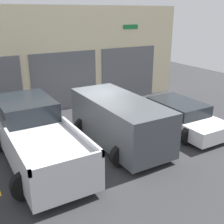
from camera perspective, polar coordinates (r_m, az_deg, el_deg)
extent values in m
plane|color=#2D2D30|center=(11.96, -3.05, -3.20)|extent=(28.00, 28.00, 0.00)
cube|color=beige|center=(14.20, -9.49, 10.65)|extent=(13.13, 0.60, 4.95)
cube|color=#595B60|center=(14.03, -9.50, 6.15)|extent=(3.33, 0.08, 2.85)
cube|color=#595B60|center=(15.70, 3.39, 7.83)|extent=(3.33, 0.08, 2.85)
cube|color=#197238|center=(15.43, 3.81, 16.89)|extent=(0.90, 0.03, 0.22)
cube|color=silver|center=(9.20, -14.54, -6.32)|extent=(1.91, 5.11, 0.97)
cube|color=#1E2328|center=(10.18, -17.18, 0.87)|extent=(1.76, 2.30, 0.63)
cube|color=silver|center=(7.77, -18.96, -7.12)|extent=(0.08, 2.81, 0.18)
cube|color=silver|center=(8.24, -6.48, -4.53)|extent=(0.08, 2.81, 0.18)
cube|color=silver|center=(6.80, -8.81, -10.21)|extent=(1.91, 0.08, 0.18)
cylinder|color=black|center=(10.60, -21.24, -5.29)|extent=(0.83, 0.22, 0.83)
cylinder|color=black|center=(10.93, -12.54, -3.62)|extent=(0.83, 0.22, 0.83)
cylinder|color=black|center=(7.83, -17.02, -14.07)|extent=(0.83, 0.22, 0.83)
cylinder|color=black|center=(8.26, -5.43, -11.28)|extent=(0.83, 0.22, 0.83)
cube|color=white|center=(12.09, 13.40, -1.30)|extent=(1.75, 4.26, 0.55)
cube|color=#1E2328|center=(11.99, 13.25, 1.10)|extent=(1.54, 2.34, 0.45)
cylinder|color=black|center=(12.58, 6.73, -0.48)|extent=(0.67, 0.22, 0.67)
cylinder|color=black|center=(13.51, 11.93, 0.66)|extent=(0.67, 0.22, 0.67)
cylinder|color=black|center=(10.76, 15.18, -4.68)|extent=(0.67, 0.22, 0.67)
cylinder|color=black|center=(11.84, 20.43, -2.99)|extent=(0.67, 0.22, 0.67)
cube|color=#474C51|center=(10.18, 1.42, -1.58)|extent=(1.81, 4.47, 1.56)
cube|color=#1E2328|center=(11.83, -4.13, 4.18)|extent=(1.63, 0.06, 0.28)
cylinder|color=black|center=(11.20, -5.83, -2.96)|extent=(0.71, 0.22, 0.71)
cylinder|color=black|center=(11.89, 1.17, -1.47)|extent=(0.71, 0.22, 0.71)
cylinder|color=black|center=(8.98, 1.70, -8.88)|extent=(0.71, 0.22, 0.71)
cylinder|color=black|center=(9.83, 9.66, -6.51)|extent=(0.71, 0.22, 0.71)
cube|color=gold|center=(9.95, -5.96, -8.26)|extent=(0.12, 2.20, 0.01)
cube|color=gold|center=(11.34, 7.76, -4.68)|extent=(0.12, 2.20, 0.01)
cube|color=gold|center=(13.25, 17.92, -1.82)|extent=(0.12, 2.20, 0.01)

